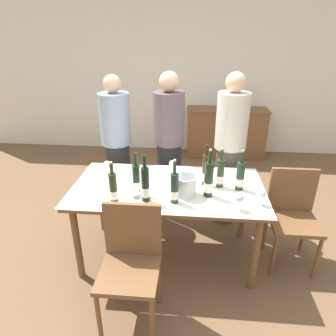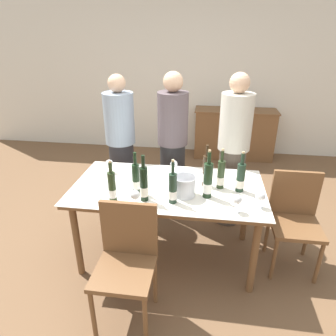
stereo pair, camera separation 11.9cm
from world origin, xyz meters
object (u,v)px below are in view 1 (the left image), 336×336
at_px(wine_bottle_5, 209,180).
at_px(chair_near_front, 131,257).
at_px(wine_bottle_4, 136,179).
at_px(wine_glass_2, 239,198).
at_px(wine_bottle_0, 145,185).
at_px(chair_right_end, 293,211).
at_px(sideboard_cabinet, 226,133).
at_px(wine_glass_3, 137,196).
at_px(ice_bucket, 185,185).
at_px(wine_bottle_3, 113,188).
at_px(wine_bottle_7, 220,174).
at_px(person_host, 117,148).
at_px(dining_table, 168,194).
at_px(wine_bottle_1, 174,189).
at_px(wine_glass_0, 261,194).
at_px(person_guest_left, 169,148).
at_px(wine_bottle_6, 206,171).
at_px(wine_glass_1, 172,164).
at_px(wine_glass_4, 107,165).
at_px(person_guest_right, 229,152).
at_px(wine_bottle_2, 240,176).

height_order(wine_bottle_5, chair_near_front, wine_bottle_5).
relative_size(wine_bottle_4, wine_glass_2, 2.49).
xyz_separation_m(wine_bottle_0, chair_right_end, (1.30, 0.34, -0.38)).
relative_size(sideboard_cabinet, wine_glass_3, 10.24).
xyz_separation_m(ice_bucket, wine_bottle_3, (-0.56, -0.17, 0.03)).
height_order(wine_bottle_3, wine_bottle_7, wine_bottle_7).
bearing_deg(person_host, dining_table, -49.82).
bearing_deg(wine_bottle_1, wine_glass_0, 1.79).
height_order(chair_near_front, person_guest_left, person_guest_left).
bearing_deg(ice_bucket, wine_bottle_6, 49.94).
relative_size(wine_glass_1, wine_glass_2, 0.91).
bearing_deg(dining_table, wine_glass_1, 86.24).
relative_size(sideboard_cabinet, wine_bottle_7, 3.70).
bearing_deg(wine_glass_4, person_guest_left, 46.32).
height_order(wine_bottle_3, wine_bottle_6, wine_bottle_6).
bearing_deg(wine_glass_0, person_guest_right, 99.52).
height_order(wine_bottle_5, wine_glass_4, wine_bottle_5).
relative_size(wine_glass_3, wine_glass_4, 0.99).
distance_m(sideboard_cabinet, wine_glass_1, 2.55).
xyz_separation_m(sideboard_cabinet, wine_glass_3, (-0.97, -3.02, 0.44)).
xyz_separation_m(wine_bottle_2, wine_glass_1, (-0.60, 0.27, -0.03)).
relative_size(wine_bottle_3, chair_near_front, 0.38).
relative_size(sideboard_cabinet, wine_bottle_6, 3.53).
bearing_deg(wine_bottle_3, person_guest_right, 44.73).
relative_size(wine_bottle_3, wine_glass_4, 2.66).
bearing_deg(wine_bottle_0, person_guest_left, 84.41).
relative_size(ice_bucket, wine_glass_0, 1.45).
relative_size(wine_glass_3, chair_right_end, 0.15).
height_order(wine_bottle_2, wine_glass_3, wine_bottle_2).
relative_size(wine_bottle_7, person_host, 0.23).
relative_size(wine_glass_0, wine_glass_2, 0.92).
xyz_separation_m(wine_glass_1, person_host, (-0.67, 0.49, -0.04)).
height_order(wine_bottle_0, wine_bottle_6, wine_bottle_0).
distance_m(wine_bottle_0, wine_glass_1, 0.56).
bearing_deg(wine_bottle_2, person_host, 149.12).
relative_size(wine_bottle_4, wine_bottle_6, 0.95).
distance_m(wine_bottle_1, wine_glass_4, 0.82).
relative_size(wine_bottle_3, chair_right_end, 0.40).
xyz_separation_m(wine_bottle_6, wine_glass_0, (0.43, -0.31, -0.04)).
bearing_deg(sideboard_cabinet, wine_bottle_1, -103.16).
xyz_separation_m(wine_bottle_0, person_host, (-0.49, 1.02, -0.09)).
bearing_deg(wine_bottle_3, wine_bottle_2, 16.94).
xyz_separation_m(dining_table, wine_glass_4, (-0.60, 0.21, 0.16)).
bearing_deg(person_host, wine_bottle_3, -77.33).
bearing_deg(chair_right_end, wine_glass_2, -144.05).
distance_m(wine_glass_1, chair_near_front, 1.03).
xyz_separation_m(wine_bottle_2, wine_glass_3, (-0.83, -0.35, -0.03)).
distance_m(wine_bottle_3, wine_glass_3, 0.20).
distance_m(wine_glass_1, chair_right_end, 1.19).
height_order(wine_glass_3, person_guest_right, person_guest_right).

